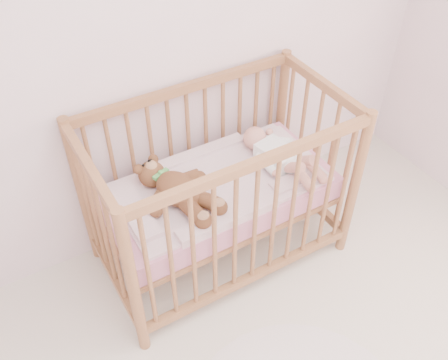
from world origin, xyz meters
TOP-DOWN VIEW (x-y plane):
  - wall_back at (0.00, 2.00)m, footprint 4.00×0.02m
  - crib at (0.37, 1.60)m, footprint 1.36×0.76m
  - mattress at (0.37, 1.60)m, footprint 1.22×0.62m
  - blanket at (0.37, 1.60)m, footprint 1.10×0.58m
  - baby at (0.72, 1.58)m, footprint 0.40×0.64m
  - teddy_bear at (0.12, 1.58)m, footprint 0.56×0.67m

SIDE VIEW (x-z plane):
  - mattress at x=0.37m, z-range 0.42..0.55m
  - crib at x=0.37m, z-range 0.00..1.00m
  - blanket at x=0.37m, z-range 0.53..0.59m
  - baby at x=0.72m, z-range 0.56..0.71m
  - teddy_bear at x=0.12m, z-range 0.57..0.72m
  - wall_back at x=0.00m, z-range 0.00..2.70m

